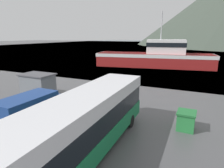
{
  "coord_description": "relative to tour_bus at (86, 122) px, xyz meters",
  "views": [
    {
      "loc": [
        4.66,
        -1.61,
        6.42
      ],
      "look_at": [
        -3.04,
        14.64,
        2.0
      ],
      "focal_mm": 32.0,
      "sensor_mm": 36.0,
      "label": 1
    }
  ],
  "objects": [
    {
      "name": "storage_bin",
      "position": [
        4.63,
        5.5,
        -1.24
      ],
      "size": [
        1.24,
        1.38,
        1.31
      ],
      "color": "#287F3D",
      "rests_on": "ground"
    },
    {
      "name": "tour_bus",
      "position": [
        0.0,
        0.0,
        0.0
      ],
      "size": [
        3.0,
        12.14,
        3.41
      ],
      "rotation": [
        0.0,
        0.0,
        0.03
      ],
      "color": "#146B3D",
      "rests_on": "ground"
    },
    {
      "name": "water_surface",
      "position": [
        0.81,
        135.93,
        -1.91
      ],
      "size": [
        240.0,
        240.0,
        0.0
      ],
      "primitive_type": "plane",
      "color": "slate",
      "rests_on": "ground"
    },
    {
      "name": "mooring_bollard",
      "position": [
        -6.88,
        14.24,
        -1.45
      ],
      "size": [
        0.33,
        0.33,
        0.85
      ],
      "color": "#B29919",
      "rests_on": "ground"
    },
    {
      "name": "dock_kiosk",
      "position": [
        -10.48,
        6.94,
        -0.67
      ],
      "size": [
        3.45,
        2.37,
        2.46
      ],
      "color": "slate",
      "rests_on": "ground"
    },
    {
      "name": "fishing_boat",
      "position": [
        -4.0,
        32.97,
        0.19
      ],
      "size": [
        24.11,
        9.85,
        11.01
      ],
      "rotation": [
        0.0,
        0.0,
        1.75
      ],
      "color": "maroon",
      "rests_on": "water_surface"
    },
    {
      "name": "delivery_van",
      "position": [
        -5.29,
        1.44,
        -0.64
      ],
      "size": [
        2.0,
        6.05,
        2.39
      ],
      "rotation": [
        0.0,
        0.0,
        -0.01
      ],
      "color": "navy",
      "rests_on": "ground"
    }
  ]
}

